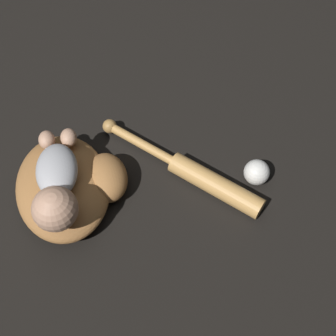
{
  "coord_description": "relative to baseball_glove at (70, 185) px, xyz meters",
  "views": [
    {
      "loc": [
        0.76,
        -0.07,
        1.22
      ],
      "look_at": [
        0.16,
        0.33,
        0.08
      ],
      "focal_mm": 50.0,
      "sensor_mm": 36.0,
      "label": 1
    }
  ],
  "objects": [
    {
      "name": "baseball_glove",
      "position": [
        0.0,
        0.0,
        0.0
      ],
      "size": [
        0.43,
        0.39,
        0.1
      ],
      "color": "#A8703D",
      "rests_on": "ground"
    },
    {
      "name": "baseball_bat",
      "position": [
        0.17,
        0.33,
        -0.02
      ],
      "size": [
        0.53,
        0.26,
        0.06
      ],
      "color": "tan",
      "rests_on": "ground"
    },
    {
      "name": "baseball",
      "position": [
        0.26,
        0.48,
        -0.01
      ],
      "size": [
        0.08,
        0.08,
        0.08
      ],
      "color": "white",
      "rests_on": "ground"
    },
    {
      "name": "baby_figure",
      "position": [
        0.04,
        -0.05,
        0.1
      ],
      "size": [
        0.33,
        0.23,
        0.12
      ],
      "color": "#B2B2B7",
      "rests_on": "baseball_glove"
    },
    {
      "name": "ground_plane",
      "position": [
        -0.04,
        -0.07,
        -0.05
      ],
      "size": [
        6.0,
        6.0,
        0.0
      ],
      "primitive_type": "plane",
      "color": "black"
    }
  ]
}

